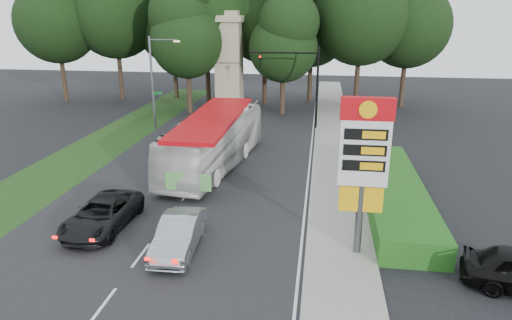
# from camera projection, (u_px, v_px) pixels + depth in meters

# --- Properties ---
(ground) EXTENTS (120.00, 120.00, 0.00)m
(ground) POSITION_uv_depth(u_px,v_px,m) (136.00, 262.00, 19.14)
(ground) COLOR black
(ground) RESTS_ON ground
(road_surface) EXTENTS (14.00, 80.00, 0.02)m
(road_surface) POSITION_uv_depth(u_px,v_px,m) (206.00, 168.00, 30.42)
(road_surface) COLOR black
(road_surface) RESTS_ON ground
(sidewalk_right) EXTENTS (3.00, 80.00, 0.12)m
(sidewalk_right) POSITION_uv_depth(u_px,v_px,m) (335.00, 174.00, 29.25)
(sidewalk_right) COLOR gray
(sidewalk_right) RESTS_ON ground
(grass_verge_left) EXTENTS (5.00, 50.00, 0.02)m
(grass_verge_left) POSITION_uv_depth(u_px,v_px,m) (111.00, 139.00, 37.35)
(grass_verge_left) COLOR #193814
(grass_verge_left) RESTS_ON ground
(hedge) EXTENTS (3.00, 14.00, 1.20)m
(hedge) POSITION_uv_depth(u_px,v_px,m) (393.00, 192.00, 24.91)
(hedge) COLOR #154F15
(hedge) RESTS_ON ground
(gas_station_pylon) EXTENTS (2.10, 0.45, 6.85)m
(gas_station_pylon) POSITION_uv_depth(u_px,v_px,m) (364.00, 156.00, 18.38)
(gas_station_pylon) COLOR #59595E
(gas_station_pylon) RESTS_ON ground
(traffic_signal_mast) EXTENTS (6.10, 0.35, 7.20)m
(traffic_signal_mast) POSITION_uv_depth(u_px,v_px,m) (302.00, 76.00, 39.48)
(traffic_signal_mast) COLOR black
(traffic_signal_mast) RESTS_ON ground
(streetlight_signs) EXTENTS (2.75, 0.98, 8.00)m
(streetlight_signs) POSITION_uv_depth(u_px,v_px,m) (154.00, 79.00, 39.40)
(streetlight_signs) COLOR #59595E
(streetlight_signs) RESTS_ON ground
(monument) EXTENTS (3.00, 3.00, 10.05)m
(monument) POSITION_uv_depth(u_px,v_px,m) (229.00, 62.00, 46.03)
(monument) COLOR tan
(monument) RESTS_ON ground
(tree_far_west) EXTENTS (8.96, 8.96, 17.60)m
(tree_far_west) POSITION_uv_depth(u_px,v_px,m) (54.00, 4.00, 49.83)
(tree_far_west) COLOR #2D2116
(tree_far_west) RESTS_ON ground
(tree_west_near) EXTENTS (8.40, 8.40, 16.50)m
(tree_west_near) POSITION_uv_depth(u_px,v_px,m) (172.00, 11.00, 52.17)
(tree_west_near) COLOR #2D2116
(tree_west_near) RESTS_ON ground
(tree_center_right) EXTENTS (9.24, 9.24, 18.15)m
(tree_center_right) POSITION_uv_depth(u_px,v_px,m) (265.00, 1.00, 48.48)
(tree_center_right) COLOR #2D2116
(tree_center_right) RESTS_ON ground
(tree_east_near) EXTENTS (8.12, 8.12, 15.95)m
(tree_east_near) POSITION_uv_depth(u_px,v_px,m) (312.00, 14.00, 50.10)
(tree_east_near) COLOR #2D2116
(tree_east_near) RESTS_ON ground
(tree_far_east) EXTENTS (8.68, 8.68, 17.05)m
(tree_far_east) POSITION_uv_depth(u_px,v_px,m) (410.00, 7.00, 46.66)
(tree_far_east) COLOR #2D2116
(tree_far_east) RESTS_ON ground
(tree_monument_left) EXTENTS (7.28, 7.28, 14.30)m
(tree_monument_left) POSITION_uv_depth(u_px,v_px,m) (186.00, 25.00, 44.52)
(tree_monument_left) COLOR #2D2116
(tree_monument_left) RESTS_ON ground
(tree_monument_right) EXTENTS (6.72, 6.72, 13.20)m
(tree_monument_right) POSITION_uv_depth(u_px,v_px,m) (283.00, 33.00, 43.91)
(tree_monument_right) COLOR #2D2116
(tree_monument_right) RESTS_ON ground
(transit_bus) EXTENTS (4.64, 13.00, 3.54)m
(transit_bus) POSITION_uv_depth(u_px,v_px,m) (214.00, 142.00, 30.20)
(transit_bus) COLOR silver
(transit_bus) RESTS_ON ground
(sedan_silver) EXTENTS (1.80, 4.61, 1.50)m
(sedan_silver) POSITION_uv_depth(u_px,v_px,m) (179.00, 234.00, 19.89)
(sedan_silver) COLOR #999DA0
(sedan_silver) RESTS_ON ground
(suv_charcoal) EXTENTS (2.50, 5.28, 1.46)m
(suv_charcoal) POSITION_uv_depth(u_px,v_px,m) (102.00, 214.00, 21.92)
(suv_charcoal) COLOR black
(suv_charcoal) RESTS_ON ground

